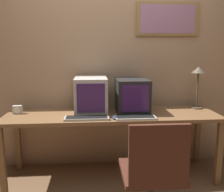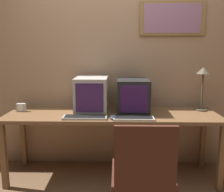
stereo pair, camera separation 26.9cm
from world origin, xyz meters
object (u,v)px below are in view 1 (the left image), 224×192
(monitor_right, at_px, (132,95))
(desk_clock, at_px, (17,110))
(desk_lamp, at_px, (198,76))
(office_chair, at_px, (153,182))
(monitor_left, at_px, (91,95))
(keyboard_side, at_px, (135,117))
(keyboard_main, at_px, (87,118))
(mouse_near_keyboard, at_px, (115,117))

(monitor_right, xyz_separation_m, desk_clock, (-1.26, -0.00, -0.14))
(desk_lamp, distance_m, office_chair, 1.46)
(office_chair, bearing_deg, desk_clock, 144.52)
(monitor_left, height_order, office_chair, monitor_left)
(monitor_left, distance_m, monitor_right, 0.46)
(monitor_right, height_order, office_chair, monitor_right)
(keyboard_side, bearing_deg, monitor_left, 145.92)
(monitor_left, distance_m, desk_lamp, 1.27)
(monitor_left, relative_size, desk_clock, 4.75)
(keyboard_main, relative_size, keyboard_side, 1.10)
(desk_lamp, bearing_deg, desk_clock, -177.35)
(keyboard_main, xyz_separation_m, keyboard_side, (0.49, -0.02, -0.00))
(monitor_right, height_order, keyboard_side, monitor_right)
(monitor_right, distance_m, keyboard_main, 0.60)
(monitor_left, relative_size, keyboard_side, 1.12)
(keyboard_side, height_order, desk_clock, desk_clock)
(mouse_near_keyboard, bearing_deg, monitor_right, 53.55)
(desk_clock, bearing_deg, monitor_right, 0.00)
(keyboard_main, distance_m, office_chair, 0.90)
(keyboard_main, bearing_deg, mouse_near_keyboard, -3.04)
(monitor_left, bearing_deg, office_chair, -62.32)
(monitor_left, distance_m, keyboard_main, 0.34)
(monitor_right, bearing_deg, desk_lamp, 6.83)
(desk_lamp, bearing_deg, monitor_right, -173.17)
(desk_lamp, height_order, office_chair, desk_lamp)
(mouse_near_keyboard, relative_size, desk_lamp, 0.24)
(keyboard_main, xyz_separation_m, mouse_near_keyboard, (0.28, -0.02, 0.00))
(monitor_left, relative_size, desk_lamp, 0.92)
(keyboard_side, bearing_deg, keyboard_main, 177.88)
(keyboard_main, bearing_deg, office_chair, -50.46)
(mouse_near_keyboard, xyz_separation_m, desk_clock, (-1.04, 0.29, 0.03))
(monitor_right, relative_size, desk_clock, 4.67)
(desk_clock, xyz_separation_m, office_chair, (1.28, -0.91, -0.40))
(monitor_left, distance_m, mouse_near_keyboard, 0.42)
(office_chair, bearing_deg, monitor_left, 117.68)
(monitor_right, bearing_deg, desk_clock, -180.00)
(desk_clock, bearing_deg, keyboard_main, -20.06)
(monitor_left, xyz_separation_m, monitor_right, (0.46, -0.01, -0.01))
(keyboard_main, distance_m, mouse_near_keyboard, 0.28)
(keyboard_side, bearing_deg, desk_clock, 166.72)
(monitor_right, bearing_deg, monitor_left, 178.92)
(desk_clock, height_order, office_chair, office_chair)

